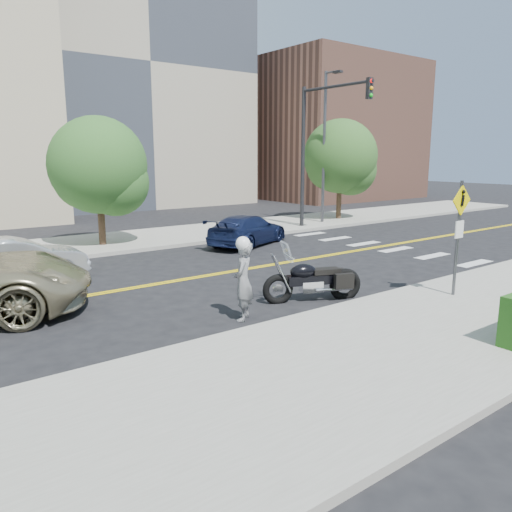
{
  "coord_description": "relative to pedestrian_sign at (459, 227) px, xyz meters",
  "views": [
    {
      "loc": [
        -7.69,
        -13.29,
        3.77
      ],
      "look_at": [
        0.02,
        -3.15,
        1.2
      ],
      "focal_mm": 35.0,
      "sensor_mm": 36.0,
      "label": 1
    }
  ],
  "objects": [
    {
      "name": "sidewalk_far",
      "position": [
        -4.2,
        13.81,
        -1.89
      ],
      "size": [
        60.0,
        5.0,
        0.15
      ],
      "primitive_type": "cube",
      "color": "#9E9B91",
      "rests_on": "ground_plane"
    },
    {
      "name": "parked_car_silver",
      "position": [
        -8.69,
        9.25,
        -1.3
      ],
      "size": [
        4.06,
        1.5,
        1.33
      ],
      "primitive_type": "imported",
      "rotation": [
        0.0,
        0.0,
        1.55
      ],
      "color": "#B9BDC2",
      "rests_on": "ground"
    },
    {
      "name": "motorcyclist",
      "position": [
        -5.38,
        2.08,
        -0.98
      ],
      "size": [
        0.8,
        0.79,
        1.97
      ],
      "rotation": [
        0.0,
        0.0,
        3.89
      ],
      "color": "#9F9FA3",
      "rests_on": "ground"
    },
    {
      "name": "building_right",
      "position": [
        21.8,
        26.31,
        4.04
      ],
      "size": [
        14.0,
        12.0,
        12.0
      ],
      "primitive_type": "cube",
      "color": "#8C5947",
      "rests_on": "ground_plane"
    },
    {
      "name": "lamp_post",
      "position": [
        7.8,
        12.81,
        2.19
      ],
      "size": [
        0.16,
        0.16,
        8.0
      ],
      "primitive_type": "cylinder",
      "color": "#4C4C51",
      "rests_on": "sidewalk_far"
    },
    {
      "name": "motorcycle",
      "position": [
        -2.98,
        2.24,
        -1.16
      ],
      "size": [
        2.75,
        1.74,
        1.61
      ],
      "primitive_type": null,
      "rotation": [
        0.0,
        0.0,
        -0.39
      ],
      "color": "black",
      "rests_on": "ground"
    },
    {
      "name": "ground_plane",
      "position": [
        -4.2,
        6.31,
        -1.96
      ],
      "size": [
        120.0,
        120.0,
        0.0
      ],
      "primitive_type": "plane",
      "color": "black",
      "rests_on": "ground"
    },
    {
      "name": "tree_far_a",
      "position": [
        -4.6,
        13.14,
        1.42
      ],
      "size": [
        3.91,
        3.91,
        5.35
      ],
      "rotation": [
        0.0,
        0.0,
        0.12
      ],
      "color": "#382619",
      "rests_on": "ground"
    },
    {
      "name": "building_mid",
      "position": [
        3.8,
        32.31,
        8.04
      ],
      "size": [
        18.0,
        14.0,
        20.0
      ],
      "primitive_type": "cube",
      "color": "#A39984",
      "rests_on": "ground_plane"
    },
    {
      "name": "sidewalk_near",
      "position": [
        -4.2,
        -1.19,
        -1.89
      ],
      "size": [
        60.0,
        5.0,
        0.15
      ],
      "primitive_type": "cube",
      "color": "#9E9B91",
      "rests_on": "ground_plane"
    },
    {
      "name": "parked_car_blue",
      "position": [
        0.6,
        10.04,
        -1.31
      ],
      "size": [
        4.83,
        3.45,
        1.3
      ],
      "primitive_type": "imported",
      "rotation": [
        0.0,
        0.0,
        1.98
      ],
      "color": "#182249",
      "rests_on": "ground"
    },
    {
      "name": "tree_far_b",
      "position": [
        9.66,
        13.34,
        1.77
      ],
      "size": [
        4.23,
        4.23,
        5.85
      ],
      "rotation": [
        0.0,
        0.0,
        -0.12
      ],
      "color": "#382619",
      "rests_on": "ground"
    },
    {
      "name": "traffic_light",
      "position": [
        5.8,
        11.39,
        2.71
      ],
      "size": [
        0.28,
        4.5,
        7.0
      ],
      "color": "black",
      "rests_on": "sidewalk_far"
    },
    {
      "name": "pedestrian_sign",
      "position": [
        0.0,
        0.0,
        0.0
      ],
      "size": [
        0.78,
        0.08,
        3.0
      ],
      "color": "#4C4C51",
      "rests_on": "sidewalk_near"
    }
  ]
}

